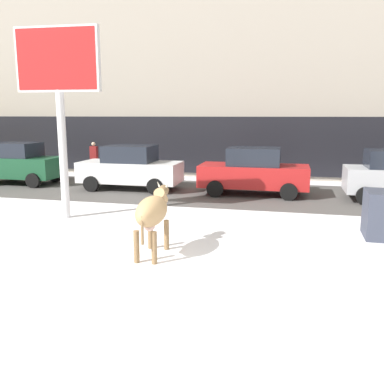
# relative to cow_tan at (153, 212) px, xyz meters

# --- Properties ---
(ground_plane) EXTENTS (120.00, 120.00, 0.00)m
(ground_plane) POSITION_rel_cow_tan_xyz_m (0.87, -1.14, -0.99)
(ground_plane) COLOR white
(road_strip) EXTENTS (60.00, 5.60, 0.01)m
(road_strip) POSITION_rel_cow_tan_xyz_m (0.87, 7.67, -0.99)
(road_strip) COLOR #514F4C
(road_strip) RESTS_ON ground
(building_facade) EXTENTS (44.00, 6.10, 13.00)m
(building_facade) POSITION_rel_cow_tan_xyz_m (0.87, 14.85, 5.49)
(building_facade) COLOR #A39989
(building_facade) RESTS_ON ground
(cow_tan) EXTENTS (0.64, 1.90, 1.54)m
(cow_tan) POSITION_rel_cow_tan_xyz_m (0.00, 0.00, 0.00)
(cow_tan) COLOR tan
(cow_tan) RESTS_ON ground
(billboard) EXTENTS (2.53, 0.35, 5.56)m
(billboard) POSITION_rel_cow_tan_xyz_m (-3.69, 2.64, 3.32)
(billboard) COLOR silver
(billboard) RESTS_ON ground
(car_darkgreen_hatchback) EXTENTS (3.50, 1.92, 1.86)m
(car_darkgreen_hatchback) POSITION_rel_cow_tan_xyz_m (-8.94, 7.88, -0.07)
(car_darkgreen_hatchback) COLOR #194C2D
(car_darkgreen_hatchback) RESTS_ON ground
(car_white_sedan) EXTENTS (4.20, 1.98, 1.84)m
(car_white_sedan) POSITION_rel_cow_tan_xyz_m (-3.58, 7.69, -0.09)
(car_white_sedan) COLOR white
(car_white_sedan) RESTS_ON ground
(car_red_sedan) EXTENTS (4.20, 1.98, 1.84)m
(car_red_sedan) POSITION_rel_cow_tan_xyz_m (1.54, 7.72, -0.09)
(car_red_sedan) COLOR red
(car_red_sedan) RESTS_ON ground
(pedestrian_near_billboard) EXTENTS (0.36, 0.24, 1.73)m
(pedestrian_near_billboard) POSITION_rel_cow_tan_xyz_m (-6.82, 10.88, -0.11)
(pedestrian_near_billboard) COLOR #282833
(pedestrian_near_billboard) RESTS_ON ground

